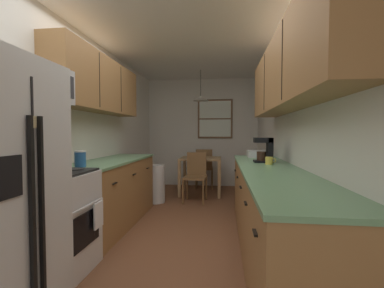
% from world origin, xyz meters
% --- Properties ---
extents(ground_plane, '(12.00, 12.00, 0.00)m').
position_xyz_m(ground_plane, '(0.00, 1.00, 0.00)').
color(ground_plane, brown).
extents(wall_left, '(0.10, 9.00, 2.55)m').
position_xyz_m(wall_left, '(-1.35, 1.00, 1.27)').
color(wall_left, silver).
rests_on(wall_left, ground).
extents(wall_right, '(0.10, 9.00, 2.55)m').
position_xyz_m(wall_right, '(1.35, 1.00, 1.27)').
color(wall_right, silver).
rests_on(wall_right, ground).
extents(wall_back, '(4.40, 0.10, 2.55)m').
position_xyz_m(wall_back, '(0.00, 3.65, 1.27)').
color(wall_back, silver).
rests_on(wall_back, ground).
extents(ceiling_slab, '(4.40, 9.00, 0.08)m').
position_xyz_m(ceiling_slab, '(0.00, 1.00, 2.59)').
color(ceiling_slab, white).
extents(stove_range, '(0.66, 0.64, 1.10)m').
position_xyz_m(stove_range, '(-0.99, -0.54, 0.47)').
color(stove_range, silver).
rests_on(stove_range, ground).
extents(microwave_over_range, '(0.39, 0.56, 0.32)m').
position_xyz_m(microwave_over_range, '(-1.11, -0.54, 1.69)').
color(microwave_over_range, silver).
extents(counter_left, '(0.64, 1.94, 0.90)m').
position_xyz_m(counter_left, '(-1.00, 0.75, 0.45)').
color(counter_left, olive).
rests_on(counter_left, ground).
extents(upper_cabinets_left, '(0.33, 2.02, 0.71)m').
position_xyz_m(upper_cabinets_left, '(-1.14, 0.70, 1.90)').
color(upper_cabinets_left, olive).
extents(counter_right, '(0.64, 3.14, 0.90)m').
position_xyz_m(counter_right, '(1.00, 0.07, 0.45)').
color(counter_right, olive).
rests_on(counter_right, ground).
extents(upper_cabinets_right, '(0.33, 2.82, 0.70)m').
position_xyz_m(upper_cabinets_right, '(1.14, 0.02, 1.85)').
color(upper_cabinets_right, olive).
extents(dining_table, '(0.83, 0.74, 0.76)m').
position_xyz_m(dining_table, '(0.04, 2.70, 0.62)').
color(dining_table, '#A87F51').
rests_on(dining_table, ground).
extents(dining_chair_near, '(0.43, 0.43, 0.90)m').
position_xyz_m(dining_chair_near, '(0.00, 2.12, 0.50)').
color(dining_chair_near, brown).
rests_on(dining_chair_near, ground).
extents(dining_chair_far, '(0.42, 0.42, 0.90)m').
position_xyz_m(dining_chair_far, '(0.07, 3.28, 0.50)').
color(dining_chair_far, brown).
rests_on(dining_chair_far, ground).
extents(pendant_light, '(0.33, 0.33, 0.63)m').
position_xyz_m(pendant_light, '(0.04, 2.70, 1.97)').
color(pendant_light, black).
extents(back_window, '(0.82, 0.05, 0.92)m').
position_xyz_m(back_window, '(0.31, 3.58, 1.60)').
color(back_window, brown).
extents(trash_bin, '(0.31, 0.31, 0.68)m').
position_xyz_m(trash_bin, '(-0.70, 1.96, 0.34)').
color(trash_bin, silver).
rests_on(trash_bin, ground).
extents(storage_canister, '(0.12, 0.12, 0.17)m').
position_xyz_m(storage_canister, '(-1.00, -0.05, 0.99)').
color(storage_canister, '#265999').
rests_on(storage_canister, counter_left).
extents(dish_towel, '(0.02, 0.16, 0.24)m').
position_xyz_m(dish_towel, '(-0.64, -0.38, 0.50)').
color(dish_towel, white).
extents(coffee_maker, '(0.22, 0.18, 0.30)m').
position_xyz_m(coffee_maker, '(1.02, 0.64, 1.06)').
color(coffee_maker, black).
rests_on(coffee_maker, counter_right).
extents(mug_by_coffeemaker, '(0.12, 0.08, 0.09)m').
position_xyz_m(mug_by_coffeemaker, '(1.03, 0.42, 0.94)').
color(mug_by_coffeemaker, '#E5CC4C').
rests_on(mug_by_coffeemaker, counter_right).
extents(dish_rack, '(0.28, 0.34, 0.10)m').
position_xyz_m(dish_rack, '(1.02, 1.37, 0.95)').
color(dish_rack, silver).
rests_on(dish_rack, counter_right).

